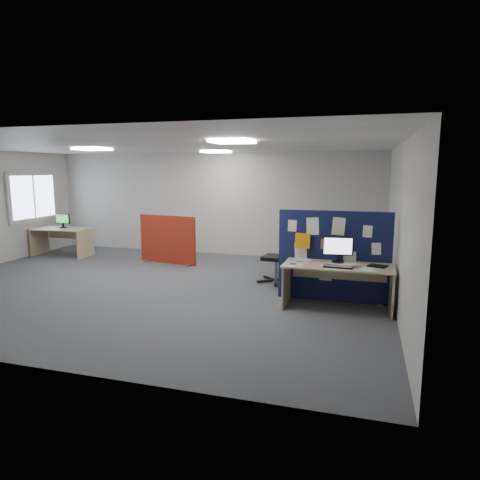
% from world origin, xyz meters
% --- Properties ---
extents(floor, '(9.00, 9.00, 0.00)m').
position_xyz_m(floor, '(0.00, 0.00, 0.00)').
color(floor, '#4D4F54').
rests_on(floor, ground).
extents(ceiling, '(9.00, 7.00, 0.02)m').
position_xyz_m(ceiling, '(0.00, 0.00, 2.70)').
color(ceiling, white).
rests_on(ceiling, wall_back).
extents(wall_back, '(9.00, 0.02, 2.70)m').
position_xyz_m(wall_back, '(0.00, 3.50, 1.35)').
color(wall_back, silver).
rests_on(wall_back, floor).
extents(wall_right, '(0.02, 7.00, 2.70)m').
position_xyz_m(wall_right, '(4.50, 0.00, 1.35)').
color(wall_right, silver).
rests_on(wall_right, floor).
extents(window, '(0.06, 1.70, 1.30)m').
position_xyz_m(window, '(-4.44, 2.00, 1.55)').
color(window, white).
rests_on(window, wall_left).
extents(ceiling_lights, '(4.10, 4.10, 0.04)m').
position_xyz_m(ceiling_lights, '(0.33, 0.67, 2.67)').
color(ceiling_lights, white).
rests_on(ceiling_lights, ceiling).
extents(navy_divider, '(1.90, 0.30, 1.57)m').
position_xyz_m(navy_divider, '(3.46, 0.06, 0.79)').
color(navy_divider, '#10143A').
rests_on(navy_divider, floor).
extents(main_desk, '(1.74, 0.77, 0.73)m').
position_xyz_m(main_desk, '(3.58, -0.30, 0.56)').
color(main_desk, tan).
rests_on(main_desk, floor).
extents(monitor_main, '(0.49, 0.20, 0.43)m').
position_xyz_m(monitor_main, '(3.56, -0.14, 0.97)').
color(monitor_main, black).
rests_on(monitor_main, main_desk).
extents(keyboard, '(0.46, 0.21, 0.02)m').
position_xyz_m(keyboard, '(3.59, -0.52, 0.74)').
color(keyboard, black).
rests_on(keyboard, main_desk).
extents(mouse, '(0.11, 0.09, 0.03)m').
position_xyz_m(mouse, '(3.88, -0.48, 0.74)').
color(mouse, gray).
rests_on(mouse, main_desk).
extents(paper_tray, '(0.34, 0.30, 0.01)m').
position_xyz_m(paper_tray, '(4.19, -0.28, 0.74)').
color(paper_tray, black).
rests_on(paper_tray, main_desk).
extents(red_divider, '(1.54, 0.30, 1.16)m').
position_xyz_m(red_divider, '(-0.59, 2.01, 0.57)').
color(red_divider, '#AF2C16').
rests_on(red_divider, floor).
extents(second_desk, '(1.50, 0.75, 0.73)m').
position_xyz_m(second_desk, '(-3.68, 2.10, 0.55)').
color(second_desk, tan).
rests_on(second_desk, floor).
extents(monitor_second, '(0.41, 0.19, 0.37)m').
position_xyz_m(monitor_second, '(-3.70, 2.18, 0.94)').
color(monitor_second, black).
rests_on(monitor_second, second_desk).
extents(office_chair, '(0.75, 0.76, 1.15)m').
position_xyz_m(office_chair, '(2.41, 0.95, 0.65)').
color(office_chair, black).
rests_on(office_chair, floor).
extents(desk_papers, '(1.45, 0.84, 0.00)m').
position_xyz_m(desk_papers, '(3.34, -0.30, 0.73)').
color(desk_papers, white).
rests_on(desk_papers, main_desk).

